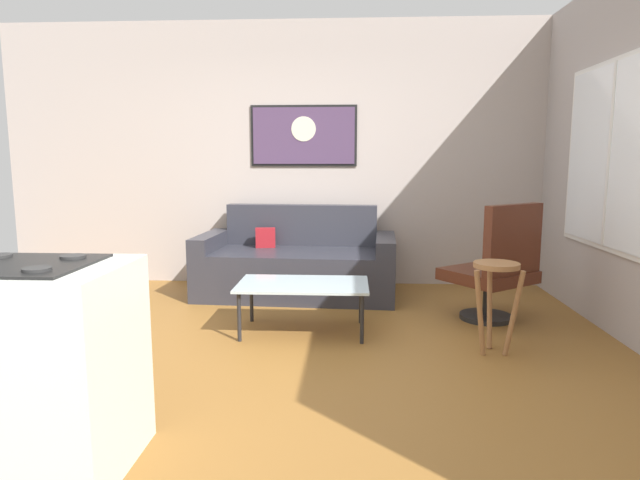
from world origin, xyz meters
TOP-DOWN VIEW (x-y plane):
  - ground at (0.00, 0.00)m, footprint 6.40×6.40m
  - back_wall at (0.00, 2.42)m, footprint 6.40×0.05m
  - couch at (0.04, 1.85)m, footprint 1.98×1.01m
  - coffee_table at (0.21, 0.66)m, footprint 1.02×0.61m
  - armchair at (1.79, 1.02)m, footprint 0.86×0.85m
  - bar_stool at (1.58, 0.26)m, footprint 0.36×0.35m
  - wall_painting at (0.07, 2.38)m, footprint 1.13×0.03m
  - window at (2.59, 0.90)m, footprint 0.03×1.59m

SIDE VIEW (x-z plane):
  - ground at x=0.00m, z-range -0.04..0.00m
  - couch at x=0.04m, z-range -0.15..0.74m
  - coffee_table at x=0.21m, z-range 0.17..0.56m
  - armchair at x=1.79m, z-range -0.03..0.97m
  - bar_stool at x=1.58m, z-range 0.17..0.82m
  - window at x=2.59m, z-range 0.64..2.12m
  - back_wall at x=0.00m, z-range 0.00..2.80m
  - wall_painting at x=0.07m, z-range 1.28..1.93m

